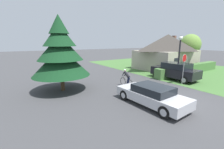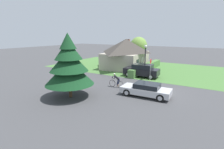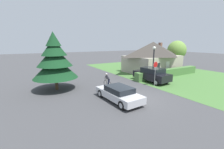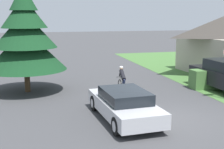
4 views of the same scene
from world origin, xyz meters
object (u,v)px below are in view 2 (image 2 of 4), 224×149
at_px(sedan_left_lane, 146,90).
at_px(parked_suv_right, 142,70).
at_px(street_lamp, 145,56).
at_px(deciduous_tree_right, 139,46).
at_px(stop_sign, 150,65).
at_px(conifer_tall_near, 69,65).
at_px(cottage_house, 126,53).
at_px(cyclist, 116,81).

distance_m(sedan_left_lane, parked_suv_right, 7.79).
relative_size(street_lamp, deciduous_tree_right, 0.86).
bearing_deg(stop_sign, conifer_tall_near, -27.45).
height_order(sedan_left_lane, parked_suv_right, parked_suv_right).
bearing_deg(sedan_left_lane, street_lamp, -71.28).
xyz_separation_m(cottage_house, sedan_left_lane, (-12.29, -8.37, -1.94)).
bearing_deg(sedan_left_lane, stop_sign, -77.49).
bearing_deg(sedan_left_lane, parked_suv_right, -68.49).
bearing_deg(deciduous_tree_right, sedan_left_lane, -155.01).
distance_m(sedan_left_lane, cyclist, 3.97).
xyz_separation_m(sedan_left_lane, deciduous_tree_right, (19.34, 9.01, 2.73)).
relative_size(parked_suv_right, conifer_tall_near, 0.81).
height_order(stop_sign, conifer_tall_near, conifer_tall_near).
distance_m(cottage_house, sedan_left_lane, 15.00).
height_order(street_lamp, deciduous_tree_right, deciduous_tree_right).
relative_size(parked_suv_right, deciduous_tree_right, 0.92).
xyz_separation_m(conifer_tall_near, deciduous_tree_right, (23.18, 3.07, 0.32)).
distance_m(cottage_house, parked_suv_right, 7.49).
bearing_deg(cottage_house, conifer_tall_near, -176.61).
distance_m(stop_sign, deciduous_tree_right, 15.33).
xyz_separation_m(cyclist, conifer_tall_near, (-4.91, 2.12, 2.31)).
distance_m(conifer_tall_near, deciduous_tree_right, 23.39).
bearing_deg(stop_sign, parked_suv_right, -129.21).
xyz_separation_m(cyclist, stop_sign, (4.88, -2.14, 1.22)).
bearing_deg(cyclist, stop_sign, -111.99).
bearing_deg(parked_suv_right, sedan_left_lane, 111.45).
bearing_deg(conifer_tall_near, stop_sign, -23.49).
distance_m(sedan_left_lane, conifer_tall_near, 7.48).
bearing_deg(conifer_tall_near, street_lamp, -17.24).
xyz_separation_m(cottage_house, stop_sign, (-6.35, -6.69, -0.62)).
bearing_deg(deciduous_tree_right, cottage_house, -174.82).
distance_m(sedan_left_lane, stop_sign, 6.32).
xyz_separation_m(parked_suv_right, deciduous_tree_right, (12.27, 5.74, 2.47)).
bearing_deg(sedan_left_lane, conifer_tall_near, 29.55).
relative_size(cottage_house, street_lamp, 2.26).
height_order(cottage_house, deciduous_tree_right, deciduous_tree_right).
distance_m(stop_sign, street_lamp, 1.57).
bearing_deg(stop_sign, cyclist, -27.61).
bearing_deg(street_lamp, conifer_tall_near, 162.76).
height_order(sedan_left_lane, deciduous_tree_right, deciduous_tree_right).
bearing_deg(cyclist, cottage_house, -66.29).
relative_size(sedan_left_lane, street_lamp, 1.05).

